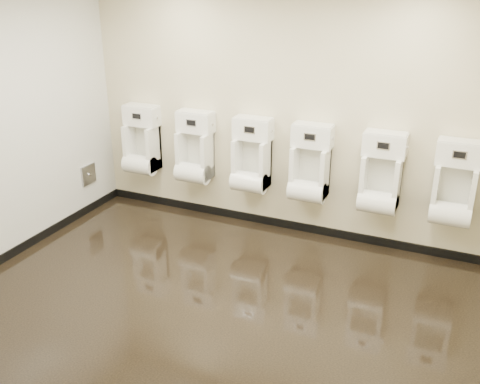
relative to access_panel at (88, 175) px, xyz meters
The scene contains 14 objects.
ground 2.80m from the access_panel, 25.81° to the right, with size 5.00×3.50×0.00m, color black.
back_wall 2.70m from the access_panel, 12.50° to the left, with size 5.00×0.02×2.80m, color beige.
front_wall 3.96m from the access_panel, 49.93° to the right, with size 5.00×0.02×2.80m, color beige.
left_wall 1.50m from the access_panel, 90.87° to the right, with size 0.02×3.50×2.80m, color beige.
tile_overlay_left 1.50m from the access_panel, 90.63° to the right, with size 0.01×3.50×2.80m, color white.
skirting_back 2.58m from the access_panel, 12.23° to the left, with size 5.00×0.02×0.10m, color black.
skirting_left 1.28m from the access_panel, 90.30° to the right, with size 0.02×3.50×0.10m, color black.
access_panel is the anchor object (origin of this frame).
urinal_0 0.78m from the access_panel, 35.03° to the left, with size 0.46×0.34×0.85m.
urinal_1 1.44m from the access_panel, 16.62° to the left, with size 0.46×0.34×0.85m.
urinal_2 2.15m from the access_panel, 10.82° to the left, with size 0.46×0.34×0.85m.
urinal_3 2.84m from the access_panel, ahead, with size 0.46×0.34×0.85m.
urinal_4 3.61m from the access_panel, ahead, with size 0.46×0.34×0.85m.
urinal_5 4.34m from the access_panel, ahead, with size 0.46×0.34×0.85m.
Camera 1 is at (1.87, -3.85, 2.88)m, focal length 40.00 mm.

